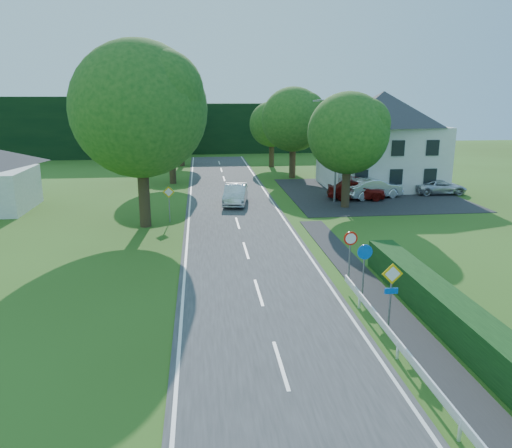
{
  "coord_description": "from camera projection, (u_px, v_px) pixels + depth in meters",
  "views": [
    {
      "loc": [
        -2.37,
        -8.02,
        8.39
      ],
      "look_at": [
        0.39,
        16.5,
        1.92
      ],
      "focal_mm": 35.0,
      "sensor_mm": 36.0,
      "label": 1
    }
  ],
  "objects": [
    {
      "name": "moving_car",
      "position": [
        236.0,
        194.0,
        38.68
      ],
      "size": [
        2.35,
        4.9,
        1.55
      ],
      "primitive_type": "imported",
      "rotation": [
        0.0,
        0.0,
        -0.16
      ],
      "color": "silver",
      "rests_on": "road"
    },
    {
      "name": "tree_right_mid",
      "position": [
        348.0,
        151.0,
        36.83
      ],
      "size": [
        7.0,
        7.0,
        8.58
      ],
      "primitive_type": null,
      "color": "#1A4B16",
      "rests_on": "ground"
    },
    {
      "name": "tree_right_far",
      "position": [
        293.0,
        133.0,
        50.07
      ],
      "size": [
        7.4,
        7.4,
        9.09
      ],
      "primitive_type": null,
      "color": "#1A4B16",
      "rests_on": "ground"
    },
    {
      "name": "motorcycle",
      "position": [
        242.0,
        192.0,
        40.91
      ],
      "size": [
        0.89,
        1.94,
        0.98
      ],
      "primitive_type": "imported",
      "rotation": [
        0.0,
        0.0,
        0.13
      ],
      "color": "black",
      "rests_on": "road"
    },
    {
      "name": "line_edge_left",
      "position": [
        187.0,
        242.0,
        28.95
      ],
      "size": [
        0.12,
        80.0,
        0.01
      ],
      "primitive_type": "cube",
      "color": "white",
      "rests_on": "road"
    },
    {
      "name": "road",
      "position": [
        243.0,
        240.0,
        29.31
      ],
      "size": [
        7.0,
        80.0,
        0.04
      ],
      "primitive_type": "cube",
      "color": "#333335",
      "rests_on": "ground"
    },
    {
      "name": "parked_car_silver_a",
      "position": [
        373.0,
        188.0,
        40.93
      ],
      "size": [
        5.3,
        3.12,
        1.65
      ],
      "primitive_type": "imported",
      "rotation": [
        0.0,
        0.0,
        1.86
      ],
      "color": "silver",
      "rests_on": "parking_pad"
    },
    {
      "name": "parked_car_silver_b",
      "position": [
        440.0,
        187.0,
        42.66
      ],
      "size": [
        4.49,
        2.18,
        1.23
      ],
      "primitive_type": "imported",
      "rotation": [
        0.0,
        0.0,
        1.54
      ],
      "color": "silver",
      "rests_on": "parking_pad"
    },
    {
      "name": "streetlight",
      "position": [
        335.0,
        146.0,
        38.67
      ],
      "size": [
        2.03,
        0.18,
        8.0
      ],
      "color": "gray",
      "rests_on": "ground"
    },
    {
      "name": "line_edge_right",
      "position": [
        297.0,
        238.0,
        29.65
      ],
      "size": [
        0.12,
        80.0,
        0.01
      ],
      "primitive_type": "cube",
      "color": "white",
      "rests_on": "road"
    },
    {
      "name": "sign_priority_right",
      "position": [
        392.0,
        284.0,
        17.77
      ],
      "size": [
        0.78,
        0.09,
        2.59
      ],
      "color": "gray",
      "rests_on": "ground"
    },
    {
      "name": "line_centre",
      "position": [
        243.0,
        240.0,
        29.3
      ],
      "size": [
        0.12,
        80.0,
        0.01
      ],
      "primitive_type": null,
      "color": "white",
      "rests_on": "road"
    },
    {
      "name": "parked_car_red",
      "position": [
        356.0,
        190.0,
        40.48
      ],
      "size": [
        4.94,
        2.72,
        1.59
      ],
      "primitive_type": "imported",
      "rotation": [
        0.0,
        0.0,
        1.38
      ],
      "color": "maroon",
      "rests_on": "parking_pad"
    },
    {
      "name": "tree_right_back",
      "position": [
        272.0,
        134.0,
        57.84
      ],
      "size": [
        6.2,
        6.2,
        7.56
      ],
      "primitive_type": null,
      "color": "#1A4B16",
      "rests_on": "ground"
    },
    {
      "name": "parasol",
      "position": [
        351.0,
        187.0,
        40.33
      ],
      "size": [
        2.86,
        2.89,
        1.97
      ],
      "primitive_type": "imported",
      "rotation": [
        0.0,
        0.0,
        0.43
      ],
      "color": "#B00E1F",
      "rests_on": "parking_pad"
    },
    {
      "name": "house_white",
      "position": [
        381.0,
        139.0,
        45.09
      ],
      "size": [
        10.6,
        8.4,
        8.6
      ],
      "color": "silver",
      "rests_on": "ground"
    },
    {
      "name": "footpath",
      "position": [
        500.0,
        437.0,
        12.54
      ],
      "size": [
        1.5,
        44.0,
        0.04
      ],
      "primitive_type": "cube",
      "color": "#252528",
      "rests_on": "ground"
    },
    {
      "name": "sign_speed_limit",
      "position": [
        350.0,
        244.0,
        22.58
      ],
      "size": [
        0.64,
        0.11,
        2.37
      ],
      "color": "gray",
      "rests_on": "ground"
    },
    {
      "name": "tree_main",
      "position": [
        141.0,
        136.0,
        31.03
      ],
      "size": [
        9.4,
        9.4,
        11.64
      ],
      "primitive_type": null,
      "color": "#1A4B16",
      "rests_on": "ground"
    },
    {
      "name": "parking_pad",
      "position": [
        368.0,
        193.0,
        43.1
      ],
      "size": [
        14.0,
        16.0,
        0.04
      ],
      "primitive_type": "cube",
      "color": "#252528",
      "rests_on": "ground"
    },
    {
      "name": "tree_left_back",
      "position": [
        181.0,
        132.0,
        58.56
      ],
      "size": [
        6.6,
        6.6,
        8.07
      ],
      "primitive_type": null,
      "color": "#1A4B16",
      "rests_on": "ground"
    },
    {
      "name": "sign_roundabout",
      "position": [
        364.0,
        261.0,
        20.69
      ],
      "size": [
        0.64,
        0.08,
        2.37
      ],
      "color": "gray",
      "rests_on": "ground"
    },
    {
      "name": "sign_priority_left",
      "position": [
        169.0,
        197.0,
        33.18
      ],
      "size": [
        0.78,
        0.09,
        2.44
      ],
      "color": "gray",
      "rests_on": "ground"
    },
    {
      "name": "treeline_right",
      "position": [
        270.0,
        128.0,
        73.51
      ],
      "size": [
        30.0,
        5.0,
        7.0
      ],
      "primitive_type": "cube",
      "color": "black",
      "rests_on": "ground"
    },
    {
      "name": "tree_left_far",
      "position": [
        171.0,
        138.0,
        46.91
      ],
      "size": [
        7.0,
        7.0,
        8.58
      ],
      "primitive_type": null,
      "color": "#1A4B16",
      "rests_on": "ground"
    },
    {
      "name": "treeline_left",
      "position": [
        3.0,
        128.0,
        65.64
      ],
      "size": [
        44.0,
        6.0,
        8.0
      ],
      "primitive_type": "cube",
      "color": "black",
      "rests_on": "ground"
    }
  ]
}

